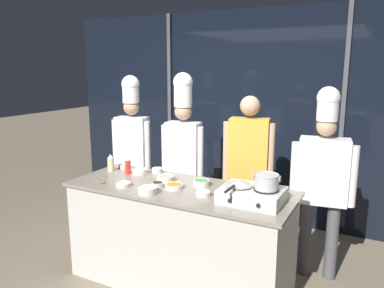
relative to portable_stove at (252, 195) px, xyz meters
name	(u,v)px	position (x,y,z in m)	size (l,w,h in m)	color
ground_plane	(180,281)	(-0.70, 0.06, -0.99)	(24.00, 24.00, 0.00)	#7F705B
window_wall_back	(248,117)	(-0.70, 1.88, 0.36)	(5.40, 0.09, 2.70)	black
demo_counter	(179,235)	(-0.70, 0.06, -0.53)	(2.06, 0.79, 0.94)	beige
portable_stove	(252,195)	(0.00, 0.00, 0.00)	(0.49, 0.39, 0.13)	silver
frying_pan	(239,183)	(-0.11, -0.01, 0.08)	(0.23, 0.40, 0.04)	#ADAFB5
stock_pot	(267,181)	(0.11, 0.00, 0.13)	(0.22, 0.19, 0.12)	#B7BABF
squeeze_bottle_chili	(128,166)	(-1.36, 0.19, 0.03)	(0.06, 0.06, 0.18)	red
squeeze_bottle_oil	(111,163)	(-1.59, 0.19, 0.03)	(0.07, 0.07, 0.18)	beige
prep_bowl_scallions	(201,182)	(-0.54, 0.18, -0.03)	(0.15, 0.15, 0.06)	silver
prep_bowl_shrimp	(165,178)	(-0.91, 0.16, -0.03)	(0.17, 0.17, 0.05)	silver
prep_bowl_chicken	(123,184)	(-1.16, -0.15, -0.04)	(0.14, 0.14, 0.03)	silver
prep_bowl_garlic	(203,193)	(-0.41, -0.05, -0.04)	(0.13, 0.13, 0.04)	silver
prep_bowl_bean_sprouts	(123,166)	(-1.55, 0.35, -0.03)	(0.11, 0.11, 0.04)	silver
prep_bowl_noodles	(157,170)	(-1.13, 0.37, -0.03)	(0.11, 0.11, 0.05)	silver
prep_bowl_carrots	(174,186)	(-0.72, 0.01, -0.04)	(0.16, 0.16, 0.04)	silver
prep_bowl_onion	(140,171)	(-1.26, 0.25, -0.03)	(0.15, 0.15, 0.05)	silver
prep_bowl_rice	(147,190)	(-0.85, -0.22, -0.03)	(0.17, 0.17, 0.06)	silver
prep_bowl_soy_glaze	(157,184)	(-0.87, -0.04, -0.03)	(0.11, 0.11, 0.05)	silver
serving_spoon_slotted	(101,181)	(-1.43, -0.15, -0.05)	(0.21, 0.12, 0.02)	olive
chef_head	(132,140)	(-1.79, 0.84, 0.14)	(0.49, 0.25, 1.90)	#2D3856
chef_sous	(183,145)	(-1.06, 0.78, 0.15)	(0.49, 0.23, 1.94)	#2D3856
person_guest	(248,162)	(-0.30, 0.76, 0.06)	(0.50, 0.27, 1.72)	#2D3856
chef_line	(323,172)	(0.42, 0.76, 0.05)	(0.58, 0.29, 1.83)	#4C4C51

